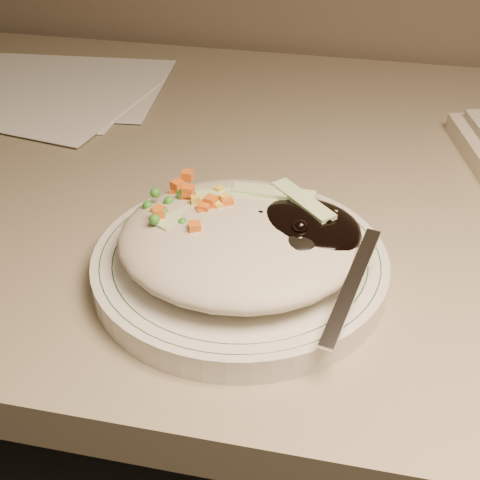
# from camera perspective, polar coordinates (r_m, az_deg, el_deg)

# --- Properties ---
(desk) EXTENTS (1.40, 0.70, 0.74)m
(desk) POSITION_cam_1_polar(r_m,az_deg,el_deg) (0.82, 6.41, -6.75)
(desk) COLOR gray
(desk) RESTS_ON ground
(plate) EXTENTS (0.24, 0.24, 0.02)m
(plate) POSITION_cam_1_polar(r_m,az_deg,el_deg) (0.55, 0.00, -2.23)
(plate) COLOR silver
(plate) RESTS_ON desk
(plate_rim) EXTENTS (0.23, 0.23, 0.00)m
(plate_rim) POSITION_cam_1_polar(r_m,az_deg,el_deg) (0.54, 0.00, -1.39)
(plate_rim) COLOR #144723
(plate_rim) RESTS_ON plate
(meal) EXTENTS (0.20, 0.19, 0.05)m
(meal) POSITION_cam_1_polar(r_m,az_deg,el_deg) (0.53, 0.45, 0.40)
(meal) COLOR #B5AB93
(meal) RESTS_ON plate
(papers) EXTENTS (0.39, 0.28, 0.00)m
(papers) POSITION_cam_1_polar(r_m,az_deg,el_deg) (0.94, -18.06, 12.11)
(papers) COLOR white
(papers) RESTS_ON desk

